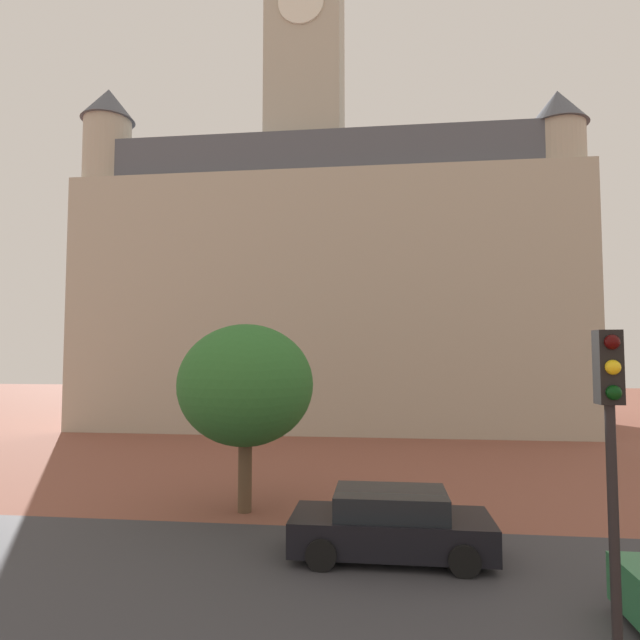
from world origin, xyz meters
name	(u,v)px	position (x,y,z in m)	size (l,w,h in m)	color
ground_plane	(313,536)	(0.00, 10.00, 0.00)	(120.00, 120.00, 0.00)	brown
street_asphalt_strip	(296,580)	(0.00, 7.43, 0.00)	(120.00, 6.45, 0.00)	#38383D
landmark_building	(327,279)	(-1.88, 31.66, 9.41)	(29.59, 13.05, 34.73)	#B2A893
car_black	(391,525)	(1.87, 8.85, 0.68)	(4.33, 2.05, 1.42)	black
traffic_light_pole	(612,448)	(4.44, 3.66, 3.29)	(0.28, 0.34, 4.71)	black
tree_curb_far	(246,385)	(-2.15, 11.71, 3.53)	(3.84, 3.84, 5.27)	brown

